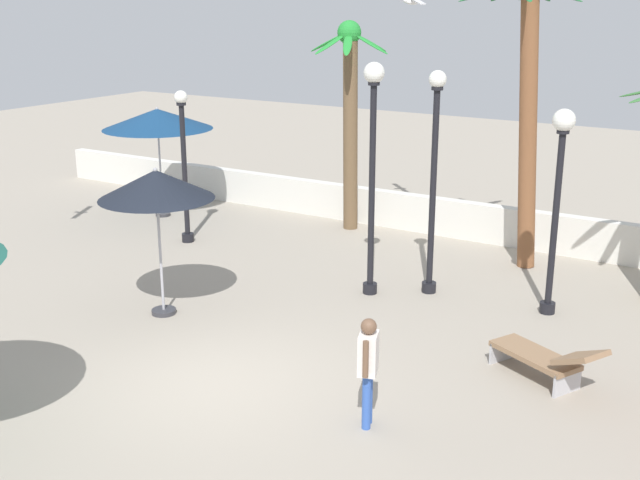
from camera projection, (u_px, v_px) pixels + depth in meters
name	position (u px, v px, depth m)	size (l,w,h in m)	color
ground_plane	(211.00, 381.00, 11.98)	(56.00, 56.00, 0.00)	#9E9384
boundary_wall	(447.00, 217.00, 19.18)	(25.20, 0.30, 0.90)	silver
patio_umbrella_2	(157.00, 119.00, 20.28)	(2.81, 2.81, 2.85)	#333338
patio_umbrella_3	(156.00, 186.00, 13.84)	(2.03, 2.03, 2.71)	#333338
palm_tree_0	(350.00, 105.00, 19.04)	(2.03, 1.88, 5.02)	brown
palm_tree_2	(526.00, 95.00, 16.16)	(2.34, 2.51, 6.05)	brown
lamp_post_0	(434.00, 170.00, 14.89)	(0.33, 0.33, 4.27)	black
lamp_post_1	(558.00, 184.00, 13.87)	(0.40, 0.40, 3.72)	black
lamp_post_2	(373.00, 152.00, 14.73)	(0.39, 0.39, 4.42)	black
lamp_post_3	(184.00, 161.00, 18.24)	(0.30, 0.30, 3.53)	black
lounge_chair_0	(546.00, 357.00, 11.83)	(1.90, 1.31, 0.82)	#B7B7BC
guest_0	(368.00, 362.00, 10.47)	(0.35, 0.53, 1.55)	#3359B2
seagull_0	(412.00, 1.00, 18.12)	(1.04, 1.01, 0.15)	white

